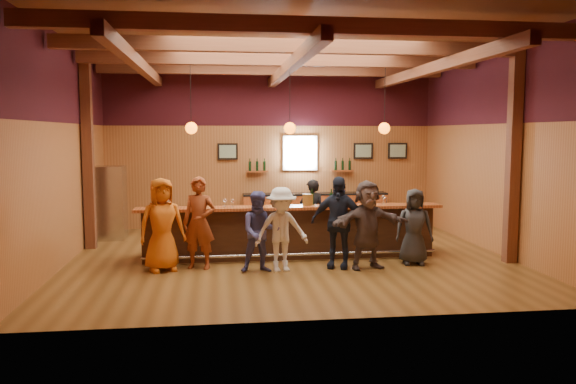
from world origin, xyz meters
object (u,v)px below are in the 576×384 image
at_px(customer_orange, 162,225).
at_px(customer_white, 281,229).
at_px(customer_denim, 260,232).
at_px(stainless_fridge, 111,203).
at_px(customer_navy, 338,222).
at_px(customer_redvest, 199,223).
at_px(ice_bucket, 308,200).
at_px(customer_dark, 414,227).
at_px(bartender, 312,214).
at_px(customer_brown, 367,225).
at_px(back_bar_cabinet, 315,210).
at_px(bar_counter, 290,232).
at_px(bottle_a, 312,199).

height_order(customer_orange, customer_white, customer_orange).
relative_size(customer_orange, customer_denim, 1.16).
xyz_separation_m(stainless_fridge, customer_navy, (4.90, -3.61, -0.01)).
bearing_deg(customer_redvest, ice_bucket, 33.57).
bearing_deg(customer_navy, customer_dark, 25.26).
bearing_deg(bartender, customer_redvest, 33.07).
relative_size(customer_navy, customer_brown, 1.04).
distance_m(back_bar_cabinet, customer_white, 5.11).
xyz_separation_m(customer_brown, bartender, (-0.72, 2.09, -0.07)).
bearing_deg(customer_denim, back_bar_cabinet, 65.82).
xyz_separation_m(customer_orange, customer_redvest, (0.69, 0.09, 0.00)).
bearing_deg(customer_navy, bar_counter, 145.95).
bearing_deg(customer_dark, stainless_fridge, 161.04).
bearing_deg(customer_orange, customer_redvest, -12.04).
bearing_deg(customer_white, customer_orange, 163.31).
distance_m(customer_navy, customer_brown, 0.57).
bearing_deg(bottle_a, back_bar_cabinet, 78.89).
bearing_deg(back_bar_cabinet, customer_brown, -88.25).
bearing_deg(customer_redvest, customer_orange, -154.89).
xyz_separation_m(back_bar_cabinet, customer_denim, (-1.91, -4.88, 0.29)).
relative_size(customer_orange, bartender, 1.13).
bearing_deg(customer_orange, customer_denim, -30.08).
bearing_deg(customer_dark, customer_brown, -157.54).
height_order(customer_navy, ice_bucket, customer_navy).
xyz_separation_m(bartender, bottle_a, (-0.17, -1.00, 0.46)).
xyz_separation_m(customer_brown, ice_bucket, (-0.99, 1.06, 0.37)).
relative_size(customer_orange, customer_navy, 0.99).
height_order(back_bar_cabinet, customer_redvest, customer_redvest).
distance_m(bar_counter, customer_brown, 1.89).
relative_size(customer_orange, customer_redvest, 1.00).
bearing_deg(ice_bucket, customer_dark, -22.33).
relative_size(customer_denim, customer_white, 0.96).
bearing_deg(stainless_fridge, ice_bucket, -31.15).
distance_m(stainless_fridge, customer_brown, 6.62).
bearing_deg(customer_denim, customer_brown, -2.49).
xyz_separation_m(bar_counter, customer_navy, (0.79, -1.16, 0.37)).
xyz_separation_m(customer_navy, ice_bucket, (-0.44, 0.92, 0.34)).
bearing_deg(customer_denim, customer_orange, 166.78).
xyz_separation_m(bar_counter, customer_dark, (2.35, -1.07, 0.23)).
relative_size(ice_bucket, bottle_a, 0.69).
distance_m(customer_white, customer_brown, 1.66).
bearing_deg(customer_dark, ice_bucket, 167.27).
bearing_deg(customer_denim, bar_counter, 58.14).
relative_size(bar_counter, customer_brown, 3.69).
distance_m(customer_orange, ice_bucket, 3.01).
distance_m(back_bar_cabinet, customer_redvest, 5.41).
distance_m(customer_orange, customer_dark, 4.91).
height_order(customer_orange, bartender, customer_orange).
relative_size(back_bar_cabinet, bartender, 2.56).
distance_m(bar_counter, customer_white, 1.36).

